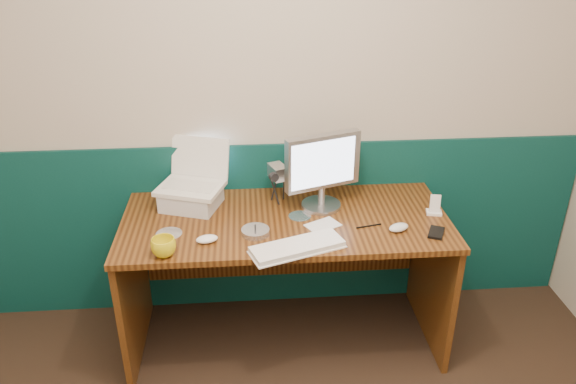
{
  "coord_description": "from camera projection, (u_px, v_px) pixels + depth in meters",
  "views": [
    {
      "loc": [
        -0.11,
        -1.01,
        2.09
      ],
      "look_at": [
        0.07,
        1.23,
        0.97
      ],
      "focal_mm": 35.0,
      "sensor_mm": 36.0,
      "label": 1
    }
  ],
  "objects": [
    {
      "name": "mug",
      "position": [
        164.0,
        247.0,
        2.43
      ],
      "size": [
        0.11,
        0.11,
        0.09
      ],
      "primitive_type": "imported",
      "rotation": [
        0.0,
        0.0,
        0.05
      ],
      "color": "yellow",
      "rests_on": "desk"
    },
    {
      "name": "pda",
      "position": [
        436.0,
        233.0,
        2.61
      ],
      "size": [
        0.11,
        0.13,
        0.01
      ],
      "primitive_type": "cube",
      "rotation": [
        0.0,
        0.0,
        -0.44
      ],
      "color": "black",
      "rests_on": "desk"
    },
    {
      "name": "laptop",
      "position": [
        189.0,
        166.0,
        2.76
      ],
      "size": [
        0.37,
        0.33,
        0.26
      ],
      "primitive_type": null,
      "rotation": [
        0.0,
        0.0,
        -0.33
      ],
      "color": "white",
      "rests_on": "laptop_riser"
    },
    {
      "name": "keyboard",
      "position": [
        297.0,
        248.0,
        2.48
      ],
      "size": [
        0.44,
        0.27,
        0.02
      ],
      "primitive_type": "cube",
      "rotation": [
        0.0,
        0.0,
        0.34
      ],
      "color": "white",
      "rests_on": "desk"
    },
    {
      "name": "mouse_left",
      "position": [
        207.0,
        239.0,
        2.54
      ],
      "size": [
        0.11,
        0.08,
        0.03
      ],
      "primitive_type": "ellipsoid",
      "rotation": [
        0.0,
        0.0,
        0.23
      ],
      "color": "white",
      "rests_on": "desk"
    },
    {
      "name": "mouse_right",
      "position": [
        399.0,
        227.0,
        2.63
      ],
      "size": [
        0.12,
        0.1,
        0.03
      ],
      "primitive_type": "ellipsoid",
      "rotation": [
        0.0,
        0.0,
        0.42
      ],
      "color": "silver",
      "rests_on": "desk"
    },
    {
      "name": "cd_loose_b",
      "position": [
        300.0,
        216.0,
        2.77
      ],
      "size": [
        0.11,
        0.11,
        0.0
      ],
      "primitive_type": "cylinder",
      "color": "silver",
      "rests_on": "desk"
    },
    {
      "name": "music_player",
      "position": [
        435.0,
        203.0,
        2.77
      ],
      "size": [
        0.06,
        0.04,
        0.09
      ],
      "primitive_type": "cube",
      "rotation": [
        -0.17,
        0.0,
        -0.21
      ],
      "color": "white",
      "rests_on": "dock"
    },
    {
      "name": "monitor",
      "position": [
        322.0,
        172.0,
        2.77
      ],
      "size": [
        0.4,
        0.23,
        0.39
      ],
      "primitive_type": null,
      "rotation": [
        0.0,
        0.0,
        0.34
      ],
      "color": "#A5A5A9",
      "rests_on": "desk"
    },
    {
      "name": "papers",
      "position": [
        323.0,
        225.0,
        2.68
      ],
      "size": [
        0.19,
        0.17,
        0.0
      ],
      "primitive_type": "cube",
      "rotation": [
        0.0,
        0.0,
        0.49
      ],
      "color": "white",
      "rests_on": "desk"
    },
    {
      "name": "cd_spindle",
      "position": [
        255.0,
        232.0,
        2.61
      ],
      "size": [
        0.13,
        0.13,
        0.03
      ],
      "primitive_type": "cylinder",
      "color": "#B6BBC7",
      "rests_on": "desk"
    },
    {
      "name": "dock",
      "position": [
        434.0,
        212.0,
        2.79
      ],
      "size": [
        0.08,
        0.07,
        0.01
      ],
      "primitive_type": "cube",
      "rotation": [
        0.0,
        0.0,
        -0.21
      ],
      "color": "white",
      "rests_on": "desk"
    },
    {
      "name": "laptop_riser",
      "position": [
        191.0,
        198.0,
        2.84
      ],
      "size": [
        0.33,
        0.3,
        0.09
      ],
      "primitive_type": "cube",
      "rotation": [
        0.0,
        0.0,
        -0.33
      ],
      "color": "silver",
      "rests_on": "desk"
    },
    {
      "name": "pen",
      "position": [
        369.0,
        226.0,
        2.67
      ],
      "size": [
        0.13,
        0.03,
        0.01
      ],
      "primitive_type": "cylinder",
      "rotation": [
        0.0,
        1.57,
        0.21
      ],
      "color": "black",
      "rests_on": "desk"
    },
    {
      "name": "wainscot",
      "position": [
        269.0,
        227.0,
        3.17
      ],
      "size": [
        3.48,
        0.02,
        1.0
      ],
      "primitive_type": "cube",
      "color": "#083635",
      "rests_on": "ground"
    },
    {
      "name": "back_wall",
      "position": [
        267.0,
        98.0,
        2.85
      ],
      "size": [
        3.5,
        0.04,
        2.5
      ],
      "primitive_type": "cube",
      "color": "#BEB1A1",
      "rests_on": "ground"
    },
    {
      "name": "camcorder",
      "position": [
        278.0,
        183.0,
        2.87
      ],
      "size": [
        0.14,
        0.16,
        0.21
      ],
      "primitive_type": null,
      "rotation": [
        0.0,
        0.0,
        0.37
      ],
      "color": "silver",
      "rests_on": "desk"
    },
    {
      "name": "cd_loose_a",
      "position": [
        169.0,
        233.0,
        2.62
      ],
      "size": [
        0.12,
        0.12,
        0.0
      ],
      "primitive_type": "cylinder",
      "color": "silver",
      "rests_on": "desk"
    },
    {
      "name": "desk",
      "position": [
        286.0,
        282.0,
        2.91
      ],
      "size": [
        1.6,
        0.7,
        0.75
      ],
      "primitive_type": "cube",
      "color": "#391C0A",
      "rests_on": "ground"
    }
  ]
}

